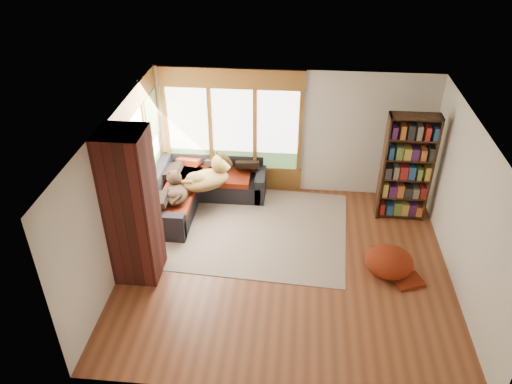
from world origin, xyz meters
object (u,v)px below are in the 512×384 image
(brick_chimney, at_px, (132,208))
(dog_brindle, at_px, (175,187))
(area_rug, at_px, (248,228))
(dog_tan, at_px, (209,172))
(sectional_sofa, at_px, (191,192))
(pouf, at_px, (389,261))
(bookshelf, at_px, (407,168))

(brick_chimney, distance_m, dog_brindle, 1.65)
(area_rug, distance_m, dog_tan, 1.30)
(sectional_sofa, xyz_separation_m, pouf, (3.68, -1.67, -0.07))
(pouf, bearing_deg, brick_chimney, -174.82)
(dog_tan, bearing_deg, brick_chimney, -149.48)
(bookshelf, relative_size, pouf, 2.66)
(sectional_sofa, distance_m, dog_tan, 0.65)
(sectional_sofa, distance_m, dog_brindle, 0.70)
(brick_chimney, height_order, bookshelf, brick_chimney)
(sectional_sofa, distance_m, bookshelf, 4.16)
(brick_chimney, height_order, dog_brindle, brick_chimney)
(area_rug, distance_m, bookshelf, 3.16)
(bookshelf, xyz_separation_m, dog_tan, (-3.69, -0.06, -0.25))
(sectional_sofa, bearing_deg, dog_tan, -4.21)
(area_rug, bearing_deg, dog_brindle, 173.37)
(sectional_sofa, height_order, dog_brindle, dog_brindle)
(brick_chimney, relative_size, area_rug, 0.71)
(pouf, distance_m, dog_tan, 3.71)
(brick_chimney, bearing_deg, area_rug, 39.72)
(area_rug, relative_size, dog_tan, 3.29)
(area_rug, relative_size, pouf, 4.60)
(dog_brindle, bearing_deg, brick_chimney, 155.30)
(brick_chimney, distance_m, area_rug, 2.50)
(brick_chimney, xyz_separation_m, bookshelf, (4.54, 2.06, -0.24))
(dog_tan, bearing_deg, pouf, -62.90)
(dog_tan, xyz_separation_m, dog_brindle, (-0.57, -0.47, -0.07))
(area_rug, height_order, bookshelf, bookshelf)
(brick_chimney, height_order, pouf, brick_chimney)
(dog_brindle, bearing_deg, area_rug, -111.21)
(area_rug, bearing_deg, brick_chimney, -140.28)
(area_rug, height_order, pouf, pouf)
(brick_chimney, relative_size, bookshelf, 1.22)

